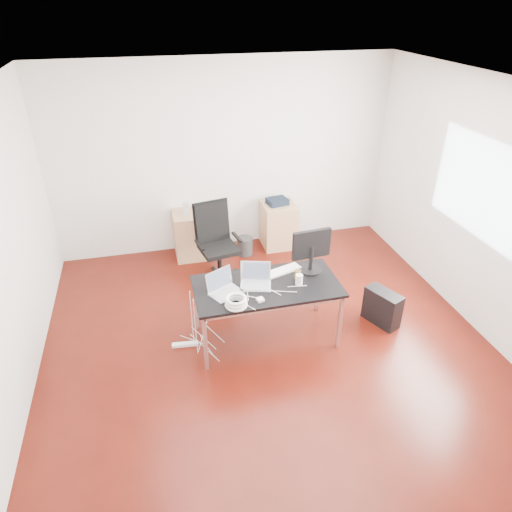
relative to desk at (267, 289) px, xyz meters
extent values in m
plane|color=#3A0C06|center=(-0.01, -0.11, -0.68)|extent=(5.00, 5.00, 0.00)
plane|color=silver|center=(-0.01, -0.11, 2.12)|extent=(5.00, 5.00, 0.00)
plane|color=silver|center=(-0.01, 2.39, 0.72)|extent=(5.00, 0.00, 5.00)
plane|color=silver|center=(-0.01, -2.61, 0.72)|extent=(5.00, 0.00, 5.00)
plane|color=silver|center=(2.49, -0.11, 0.72)|extent=(0.00, 5.00, 5.00)
plane|color=white|center=(2.47, 0.09, 0.92)|extent=(0.00, 1.50, 1.50)
cube|color=black|center=(0.00, 0.00, 0.04)|extent=(1.60, 0.80, 0.03)
cube|color=silver|center=(-0.75, -0.35, -0.33)|extent=(0.04, 0.04, 0.70)
cube|color=silver|center=(-0.75, 0.35, -0.33)|extent=(0.04, 0.04, 0.70)
cube|color=silver|center=(0.75, -0.35, -0.33)|extent=(0.04, 0.04, 0.70)
cube|color=silver|center=(0.75, 0.35, -0.33)|extent=(0.04, 0.04, 0.70)
cylinder|color=black|center=(-0.31, 1.33, -0.44)|extent=(0.06, 0.06, 0.47)
cube|color=black|center=(-0.31, 1.33, -0.18)|extent=(0.56, 0.55, 0.06)
cube|color=black|center=(-0.36, 1.54, 0.13)|extent=(0.47, 0.19, 0.55)
cube|color=#A47752|center=(-0.60, 2.12, -0.33)|extent=(0.50, 0.50, 0.70)
cube|color=#A47752|center=(0.76, 2.12, -0.33)|extent=(0.50, 0.50, 0.70)
cube|color=black|center=(1.43, -0.07, -0.46)|extent=(0.37, 0.49, 0.44)
cylinder|color=black|center=(0.18, 1.96, -0.54)|extent=(0.25, 0.25, 0.28)
cube|color=white|center=(-0.94, 0.07, -0.66)|extent=(0.30, 0.09, 0.04)
cube|color=silver|center=(-0.46, -0.06, 0.06)|extent=(0.40, 0.36, 0.01)
cube|color=silver|center=(-0.52, 0.04, 0.18)|extent=(0.31, 0.20, 0.22)
cube|color=#475166|center=(-0.52, 0.03, 0.18)|extent=(0.27, 0.17, 0.18)
cube|color=silver|center=(-0.13, 0.00, 0.06)|extent=(0.38, 0.31, 0.01)
cube|color=silver|center=(-0.09, 0.11, 0.18)|extent=(0.33, 0.14, 0.22)
cube|color=#475166|center=(-0.09, 0.10, 0.18)|extent=(0.29, 0.12, 0.18)
cylinder|color=black|center=(0.56, 0.17, 0.06)|extent=(0.26, 0.26, 0.02)
cylinder|color=black|center=(0.56, 0.17, 0.22)|extent=(0.05, 0.05, 0.30)
cube|color=black|center=(0.56, 0.18, 0.39)|extent=(0.45, 0.09, 0.34)
cube|color=#475166|center=(0.56, 0.21, 0.39)|extent=(0.39, 0.04, 0.29)
cube|color=white|center=(0.25, 0.22, 0.06)|extent=(0.46, 0.27, 0.02)
cylinder|color=white|center=(0.35, -0.07, 0.11)|extent=(0.09, 0.09, 0.12)
cylinder|color=brown|center=(0.37, 0.05, 0.10)|extent=(0.09, 0.09, 0.10)
torus|color=white|center=(-0.40, -0.30, 0.07)|extent=(0.24, 0.24, 0.04)
torus|color=white|center=(-0.40, -0.30, 0.11)|extent=(0.23, 0.23, 0.04)
torus|color=white|center=(-0.40, -0.30, 0.14)|extent=(0.22, 0.22, 0.04)
cube|color=white|center=(-0.14, -0.27, 0.07)|extent=(0.08, 0.08, 0.03)
cube|color=#9E9E9E|center=(-0.65, 2.12, 0.11)|extent=(0.09, 0.08, 0.18)
cube|color=black|center=(0.74, 2.14, 0.07)|extent=(0.34, 0.29, 0.09)
camera|label=1|loc=(-1.11, -4.00, 2.85)|focal=32.00mm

